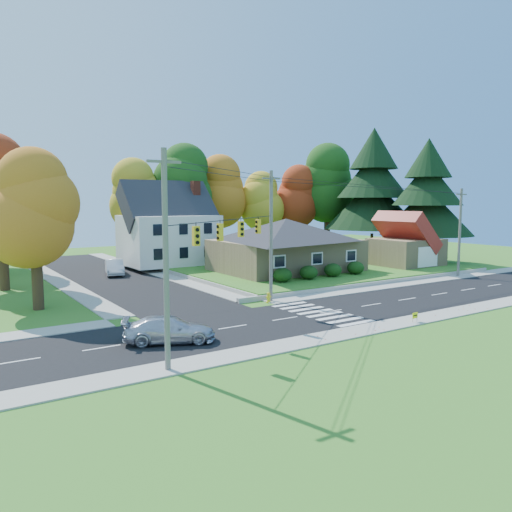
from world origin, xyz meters
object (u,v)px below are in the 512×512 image
Objects in this scene: ranch_house at (286,244)px; silver_sedan at (169,329)px; white_car at (114,267)px; fire_hydrant at (268,298)px.

silver_sedan is at bearing -140.47° from ranch_house.
ranch_house is 2.96× the size of white_car.
white_car is (5.40, 26.65, 0.09)m from silver_sedan.
fire_hydrant is (-9.90, -11.06, -2.87)m from ranch_house.
ranch_house is 2.94× the size of silver_sedan.
ranch_house is at bearing -26.17° from silver_sedan.
ranch_house is 17.85× the size of fire_hydrant.
ranch_house reaches higher than white_car.
white_car is (-15.20, 9.65, -2.43)m from ranch_house.
ranch_house is 18.17m from white_car.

